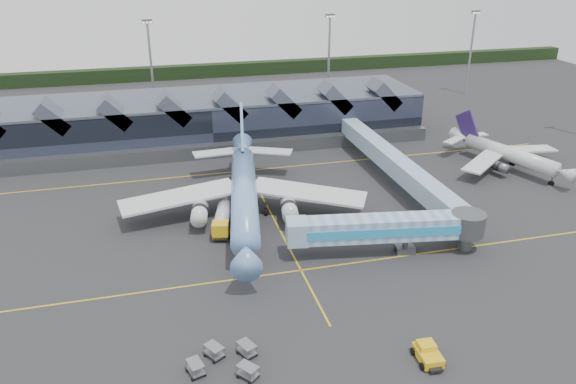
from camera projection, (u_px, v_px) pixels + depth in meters
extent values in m
plane|color=#262628|center=(286.00, 241.00, 79.39)|extent=(260.00, 260.00, 0.00)
cube|color=gold|center=(301.00, 270.00, 72.31)|extent=(120.00, 0.25, 0.01)
cube|color=gold|center=(248.00, 170.00, 104.16)|extent=(120.00, 0.25, 0.01)
cube|color=gold|center=(270.00, 211.00, 88.23)|extent=(0.25, 60.00, 0.01)
cube|color=black|center=(199.00, 71.00, 175.92)|extent=(260.00, 4.00, 4.00)
cube|color=black|center=(207.00, 119.00, 118.89)|extent=(90.00, 20.00, 9.00)
cube|color=#464D5D|center=(205.00, 97.00, 116.99)|extent=(90.00, 20.00, 0.60)
cube|color=#55595D|center=(215.00, 150.00, 110.45)|extent=(90.00, 2.50, 2.60)
cube|color=#464D5D|center=(54.00, 116.00, 104.09)|extent=(6.43, 6.00, 6.43)
cube|color=#464D5D|center=(115.00, 112.00, 106.62)|extent=(6.43, 6.00, 6.43)
cube|color=#464D5D|center=(174.00, 108.00, 109.14)|extent=(6.43, 6.00, 6.43)
cube|color=#464D5D|center=(230.00, 104.00, 111.67)|extent=(6.43, 6.00, 6.43)
cube|color=#464D5D|center=(283.00, 101.00, 114.20)|extent=(6.43, 6.00, 6.43)
cube|color=#464D5D|center=(334.00, 97.00, 116.72)|extent=(6.43, 6.00, 6.43)
cube|color=#464D5D|center=(383.00, 94.00, 119.25)|extent=(6.43, 6.00, 6.43)
cylinder|color=gray|center=(152.00, 69.00, 135.20)|extent=(0.56, 0.56, 22.00)
cube|color=#55595D|center=(147.00, 21.00, 130.74)|extent=(2.40, 0.50, 0.90)
cylinder|color=gray|center=(329.00, 60.00, 145.54)|extent=(0.56, 0.56, 22.00)
cube|color=#55595D|center=(330.00, 16.00, 141.08)|extent=(2.40, 0.50, 0.90)
cylinder|color=gray|center=(470.00, 54.00, 152.95)|extent=(0.56, 0.56, 22.00)
cube|color=#55595D|center=(476.00, 12.00, 148.50)|extent=(2.40, 0.50, 0.90)
cylinder|color=#5E83BF|center=(244.00, 194.00, 84.13)|extent=(9.10, 31.55, 3.87)
cone|color=#5E83BF|center=(246.00, 256.00, 67.40)|extent=(4.72, 5.95, 3.87)
cube|color=black|center=(246.00, 253.00, 66.46)|extent=(1.51, 0.58, 0.48)
cone|color=#5E83BF|center=(243.00, 149.00, 101.55)|extent=(5.02, 7.71, 3.87)
cube|color=silver|center=(179.00, 197.00, 84.83)|extent=(18.24, 8.29, 1.28)
cube|color=silver|center=(308.00, 192.00, 86.35)|extent=(18.27, 13.33, 1.28)
cylinder|color=silver|center=(200.00, 212.00, 82.25)|extent=(3.27, 5.70, 2.40)
cylinder|color=silver|center=(289.00, 209.00, 83.26)|extent=(3.27, 5.70, 2.40)
cube|color=#5E83BF|center=(242.00, 131.00, 98.28)|extent=(2.12, 9.84, 10.66)
cube|color=silver|center=(216.00, 153.00, 99.96)|extent=(8.27, 3.73, 0.25)
cube|color=silver|center=(269.00, 151.00, 100.69)|extent=(8.64, 6.11, 0.25)
cylinder|color=#55595D|center=(246.00, 263.00, 71.90)|extent=(0.28, 0.28, 2.24)
cylinder|color=#55595D|center=(223.00, 209.00, 86.34)|extent=(0.28, 0.28, 2.24)
cylinder|color=#55595D|center=(266.00, 208.00, 86.84)|extent=(0.28, 0.28, 2.24)
cylinder|color=black|center=(247.00, 267.00, 72.19)|extent=(0.69, 1.49, 1.43)
cylinder|color=silver|center=(510.00, 154.00, 103.63)|extent=(8.47, 18.94, 2.72)
cone|color=silver|center=(566.00, 173.00, 95.05)|extent=(3.59, 3.94, 2.72)
cube|color=black|center=(569.00, 171.00, 94.50)|extent=(1.09, 0.64, 0.48)
cone|color=silver|center=(461.00, 136.00, 112.56)|extent=(3.93, 4.98, 2.72)
cube|color=silver|center=(483.00, 162.00, 101.37)|extent=(11.22, 9.51, 0.91)
cube|color=silver|center=(527.00, 149.00, 107.63)|extent=(11.31, 3.54, 0.91)
cylinder|color=#55595D|center=(500.00, 167.00, 100.97)|extent=(2.61, 3.62, 1.69)
cylinder|color=#55595D|center=(530.00, 158.00, 105.14)|extent=(2.61, 3.62, 1.69)
cube|color=#2D1C54|center=(467.00, 126.00, 110.70)|extent=(2.28, 5.93, 6.63)
cube|color=silver|center=(454.00, 140.00, 110.42)|extent=(5.40, 4.36, 0.23)
cube|color=silver|center=(475.00, 135.00, 113.44)|extent=(5.30, 2.26, 0.23)
cylinder|color=#55595D|center=(552.00, 181.00, 97.59)|extent=(0.25, 0.25, 1.57)
cylinder|color=#55595D|center=(497.00, 166.00, 104.00)|extent=(0.25, 0.25, 1.57)
cylinder|color=#55595D|center=(513.00, 161.00, 106.27)|extent=(0.25, 0.25, 1.57)
cylinder|color=black|center=(551.00, 183.00, 97.80)|extent=(0.70, 1.08, 1.01)
cube|color=#779BC7|center=(383.00, 228.00, 74.78)|extent=(21.39, 6.46, 3.07)
cube|color=#2997CF|center=(387.00, 233.00, 73.29)|extent=(20.91, 3.46, 1.27)
cube|color=#779BC7|center=(297.00, 232.00, 73.76)|extent=(3.25, 3.78, 3.17)
cylinder|color=#55595D|center=(405.00, 239.00, 75.84)|extent=(0.74, 0.74, 3.88)
cube|color=#55595D|center=(405.00, 249.00, 76.44)|extent=(2.84, 2.49, 0.95)
cylinder|color=black|center=(397.00, 250.00, 76.39)|extent=(0.57, 1.01, 0.95)
cylinder|color=black|center=(412.00, 249.00, 76.57)|extent=(0.57, 1.01, 0.95)
cylinder|color=#55595D|center=(468.00, 224.00, 75.80)|extent=(4.65, 4.65, 3.17)
cylinder|color=#55595D|center=(466.00, 237.00, 76.59)|extent=(1.90, 1.90, 3.88)
cube|color=black|center=(223.00, 225.00, 82.36)|extent=(4.23, 8.81, 0.47)
cube|color=gold|center=(220.00, 229.00, 79.02)|extent=(2.70, 2.56, 2.08)
cube|color=black|center=(220.00, 229.00, 78.14)|extent=(2.05, 0.63, 0.95)
cylinder|color=#B2B3B6|center=(223.00, 214.00, 82.88)|extent=(3.42, 5.85, 2.18)
sphere|color=#B2B3B6|center=(225.00, 206.00, 85.39)|extent=(2.08, 2.08, 2.08)
sphere|color=#B2B3B6|center=(221.00, 222.00, 80.38)|extent=(2.08, 2.08, 2.08)
cylinder|color=black|center=(213.00, 236.00, 79.85)|extent=(0.55, 1.00, 0.95)
cylinder|color=black|center=(229.00, 236.00, 79.88)|extent=(0.55, 1.00, 0.95)
cylinder|color=black|center=(215.00, 225.00, 82.88)|extent=(0.55, 1.00, 0.95)
cylinder|color=black|center=(231.00, 225.00, 82.91)|extent=(0.55, 1.00, 0.95)
cylinder|color=black|center=(217.00, 218.00, 85.04)|extent=(0.55, 1.00, 0.95)
cylinder|color=black|center=(232.00, 218.00, 85.07)|extent=(0.55, 1.00, 0.95)
cube|color=gold|center=(428.00, 355.00, 56.42)|extent=(2.27, 3.54, 0.95)
cube|color=gold|center=(426.00, 346.00, 56.65)|extent=(1.79, 1.61, 0.67)
cube|color=black|center=(436.00, 369.00, 54.90)|extent=(1.37, 0.83, 0.29)
cylinder|color=black|center=(422.00, 366.00, 55.31)|extent=(0.33, 0.78, 0.76)
cylinder|color=black|center=(443.00, 363.00, 55.72)|extent=(0.33, 0.78, 0.76)
cylinder|color=black|center=(413.00, 351.00, 57.36)|extent=(0.33, 0.78, 0.76)
cylinder|color=black|center=(433.00, 348.00, 57.77)|extent=(0.33, 0.78, 0.76)
cube|color=gray|center=(214.00, 353.00, 56.91)|extent=(2.12, 2.38, 0.14)
cube|color=gray|center=(214.00, 346.00, 56.56)|extent=(2.12, 2.38, 0.07)
cylinder|color=black|center=(215.00, 349.00, 57.96)|extent=(0.26, 0.34, 0.33)
cube|color=gray|center=(247.00, 351.00, 57.22)|extent=(2.01, 2.36, 0.14)
cube|color=gray|center=(247.00, 344.00, 56.86)|extent=(2.01, 2.36, 0.07)
cylinder|color=black|center=(248.00, 347.00, 58.27)|extent=(0.24, 0.34, 0.33)
cube|color=gray|center=(196.00, 370.00, 54.67)|extent=(1.79, 2.29, 0.14)
cube|color=gray|center=(195.00, 363.00, 54.32)|extent=(1.79, 2.29, 0.07)
cylinder|color=black|center=(199.00, 366.00, 55.70)|extent=(0.20, 0.35, 0.33)
cube|color=gray|center=(248.00, 374.00, 54.22)|extent=(2.26, 2.36, 0.14)
cube|color=gray|center=(248.00, 366.00, 53.87)|extent=(2.26, 2.36, 0.07)
cylinder|color=black|center=(247.00, 369.00, 55.26)|extent=(0.29, 0.32, 0.33)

